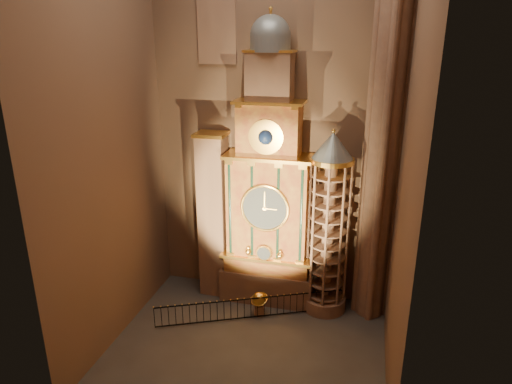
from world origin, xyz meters
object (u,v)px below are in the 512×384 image
(portrait_tower, at_px, (214,215))
(stair_turret, at_px, (328,226))
(celestial_globe, at_px, (259,302))
(astronomical_clock, at_px, (269,196))
(iron_railing, at_px, (251,308))

(portrait_tower, height_order, stair_turret, stair_turret)
(celestial_globe, bearing_deg, portrait_tower, 149.42)
(astronomical_clock, xyz_separation_m, iron_railing, (-0.43, -2.44, -5.98))
(astronomical_clock, relative_size, celestial_globe, 11.40)
(stair_turret, bearing_deg, celestial_globe, -154.72)
(celestial_globe, bearing_deg, astronomical_clock, 87.92)
(stair_turret, bearing_deg, astronomical_clock, 175.70)
(astronomical_clock, relative_size, iron_railing, 1.69)
(iron_railing, bearing_deg, portrait_tower, 140.36)
(astronomical_clock, relative_size, portrait_tower, 1.64)
(astronomical_clock, distance_m, portrait_tower, 3.73)
(celestial_globe, relative_size, iron_railing, 0.15)
(stair_turret, height_order, celestial_globe, stair_turret)
(astronomical_clock, distance_m, celestial_globe, 6.12)
(portrait_tower, bearing_deg, iron_railing, -39.64)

